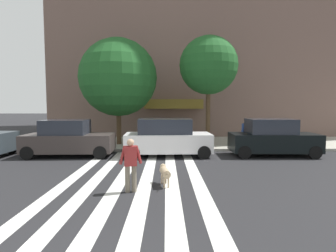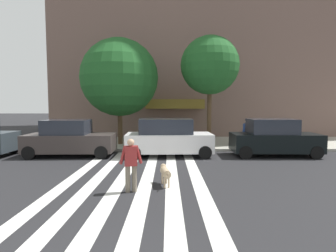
% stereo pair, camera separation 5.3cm
% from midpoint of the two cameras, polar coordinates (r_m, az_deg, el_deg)
% --- Properties ---
extents(ground_plane, '(160.00, 160.00, 0.00)m').
position_cam_midpoint_polar(ground_plane, '(9.31, -14.22, -12.29)').
color(ground_plane, '#232326').
extents(sidewalk_far, '(80.00, 6.00, 0.15)m').
position_cam_midpoint_polar(sidewalk_far, '(18.61, -6.95, -3.59)').
color(sidewalk_far, '#AAA899').
rests_on(sidewalk_far, ground_plane).
extents(crosswalk_stripes, '(4.95, 12.72, 0.01)m').
position_cam_midpoint_polar(crosswalk_stripes, '(9.11, -7.70, -12.53)').
color(crosswalk_stripes, silver).
rests_on(crosswalk_stripes, ground_plane).
extents(parked_car_behind_first, '(4.54, 2.07, 1.90)m').
position_cam_midpoint_polar(parked_car_behind_first, '(14.97, -20.05, -2.59)').
color(parked_car_behind_first, '#3C3431').
rests_on(parked_car_behind_first, ground_plane).
extents(parked_car_third_in_line, '(4.51, 2.12, 1.95)m').
position_cam_midpoint_polar(parked_car_third_in_line, '(14.06, 0.03, -2.53)').
color(parked_car_third_in_line, silver).
rests_on(parked_car_third_in_line, ground_plane).
extents(parked_car_fourth_in_line, '(4.48, 1.97, 1.94)m').
position_cam_midpoint_polar(parked_car_fourth_in_line, '(15.13, 21.53, -2.46)').
color(parked_car_fourth_in_line, black).
rests_on(parked_car_fourth_in_line, ground_plane).
extents(street_tree_nearest, '(4.94, 4.94, 6.75)m').
position_cam_midpoint_polar(street_tree_nearest, '(17.71, -10.24, 10.07)').
color(street_tree_nearest, '#4C3823').
rests_on(street_tree_nearest, sidewalk_far).
extents(street_tree_middle, '(3.67, 3.67, 6.85)m').
position_cam_midpoint_polar(street_tree_middle, '(17.53, 8.83, 12.54)').
color(street_tree_middle, '#4C3823').
rests_on(street_tree_middle, sidewalk_far).
extents(pedestrian_dog_walker, '(0.71, 0.30, 1.64)m').
position_cam_midpoint_polar(pedestrian_dog_walker, '(8.34, -7.76, -7.58)').
color(pedestrian_dog_walker, '#6B6051').
rests_on(pedestrian_dog_walker, ground_plane).
extents(dog_on_leash, '(0.38, 1.10, 0.65)m').
position_cam_midpoint_polar(dog_on_leash, '(9.03, -0.53, -9.74)').
color(dog_on_leash, tan).
rests_on(dog_on_leash, ground_plane).
extents(pedestrian_bystander, '(0.64, 0.45, 1.64)m').
position_cam_midpoint_polar(pedestrian_bystander, '(16.75, 16.30, -1.17)').
color(pedestrian_bystander, '#282D4C').
rests_on(pedestrian_bystander, sidewalk_far).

